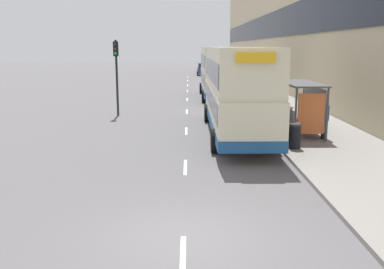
{
  "coord_description": "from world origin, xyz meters",
  "views": [
    {
      "loc": [
        0.12,
        -9.16,
        4.32
      ],
      "look_at": [
        0.36,
        20.84,
        -1.85
      ],
      "focal_mm": 40.0,
      "sensor_mm": 36.0,
      "label": 1
    }
  ],
  "objects": [
    {
      "name": "double_decker_bus_ahead",
      "position": [
        2.58,
        27.51,
        2.28
      ],
      "size": [
        2.85,
        10.52,
        4.3
      ],
      "color": "beige",
      "rests_on": "ground_plane"
    },
    {
      "name": "pedestrian_2",
      "position": [
        6.39,
        10.15,
        1.05
      ],
      "size": [
        0.35,
        0.35,
        1.79
      ],
      "color": "#23232D",
      "rests_on": "ground_plane"
    },
    {
      "name": "pavement",
      "position": [
        6.5,
        38.5,
        0.07
      ],
      "size": [
        5.0,
        93.0,
        0.14
      ],
      "color": "gray",
      "rests_on": "ground_plane"
    },
    {
      "name": "lane_mark_2",
      "position": [
        0.0,
        12.74,
        0.01
      ],
      "size": [
        0.12,
        2.0,
        0.01
      ],
      "color": "silver",
      "rests_on": "ground_plane"
    },
    {
      "name": "pedestrian_at_shelter",
      "position": [
        6.53,
        13.58,
        1.02
      ],
      "size": [
        0.34,
        0.34,
        1.72
      ],
      "color": "#23232D",
      "rests_on": "ground_plane"
    },
    {
      "name": "bus_shelter",
      "position": [
        5.77,
        11.28,
        1.88
      ],
      "size": [
        1.6,
        4.2,
        2.48
      ],
      "color": "#4C4C51",
      "rests_on": "ground_plane"
    },
    {
      "name": "lane_mark_4",
      "position": [
        0.0,
        26.41,
        0.01
      ],
      "size": [
        0.12,
        2.0,
        0.01
      ],
      "color": "silver",
      "rests_on": "ground_plane"
    },
    {
      "name": "double_decker_bus_near",
      "position": [
        2.47,
        11.68,
        2.29
      ],
      "size": [
        2.85,
        11.52,
        4.3
      ],
      "color": "beige",
      "rests_on": "ground_plane"
    },
    {
      "name": "terrace_facade",
      "position": [
        10.49,
        38.5,
        7.31
      ],
      "size": [
        3.1,
        93.0,
        14.63
      ],
      "color": "#C6B793",
      "rests_on": "ground_plane"
    },
    {
      "name": "lane_mark_5",
      "position": [
        0.0,
        33.25,
        0.01
      ],
      "size": [
        0.12,
        2.0,
        0.01
      ],
      "color": "silver",
      "rests_on": "ground_plane"
    },
    {
      "name": "car_0",
      "position": [
        2.96,
        50.87,
        0.83
      ],
      "size": [
        1.98,
        4.36,
        1.67
      ],
      "color": "silver",
      "rests_on": "ground_plane"
    },
    {
      "name": "car_1",
      "position": [
        2.38,
        57.39,
        0.9
      ],
      "size": [
        1.94,
        3.89,
        1.84
      ],
      "color": "navy",
      "rests_on": "ground_plane"
    },
    {
      "name": "traffic_light_far_kerb",
      "position": [
        -4.4,
        17.92,
        3.2
      ],
      "size": [
        0.3,
        0.32,
        4.75
      ],
      "color": "black",
      "rests_on": "ground_plane"
    },
    {
      "name": "lane_mark_6",
      "position": [
        0.0,
        40.08,
        0.01
      ],
      "size": [
        0.12,
        2.0,
        0.01
      ],
      "color": "silver",
      "rests_on": "ground_plane"
    },
    {
      "name": "litter_bin",
      "position": [
        4.55,
        8.3,
        0.67
      ],
      "size": [
        0.55,
        0.55,
        1.05
      ],
      "color": "black",
      "rests_on": "ground_plane"
    },
    {
      "name": "lane_mark_1",
      "position": [
        0.0,
        5.91,
        0.01
      ],
      "size": [
        0.12,
        2.0,
        0.01
      ],
      "color": "silver",
      "rests_on": "ground_plane"
    },
    {
      "name": "ground_plane",
      "position": [
        0.0,
        0.0,
        0.0
      ],
      "size": [
        220.0,
        220.0,
        0.0
      ],
      "primitive_type": "plane",
      "color": "#5B595B"
    },
    {
      "name": "lane_mark_3",
      "position": [
        0.0,
        19.58,
        0.01
      ],
      "size": [
        0.12,
        2.0,
        0.01
      ],
      "color": "silver",
      "rests_on": "ground_plane"
    },
    {
      "name": "lane_mark_7",
      "position": [
        0.0,
        46.92,
        0.01
      ],
      "size": [
        0.12,
        2.0,
        0.01
      ],
      "color": "silver",
      "rests_on": "ground_plane"
    },
    {
      "name": "lane_mark_8",
      "position": [
        0.0,
        53.75,
        0.01
      ],
      "size": [
        0.12,
        2.0,
        0.01
      ],
      "color": "silver",
      "rests_on": "ground_plane"
    },
    {
      "name": "pedestrian_1",
      "position": [
        4.48,
        8.86,
        1.02
      ],
      "size": [
        0.34,
        0.34,
        1.73
      ],
      "color": "#23232D",
      "rests_on": "ground_plane"
    },
    {
      "name": "lane_mark_0",
      "position": [
        0.0,
        -0.93,
        0.01
      ],
      "size": [
        0.12,
        2.0,
        0.01
      ],
      "color": "silver",
      "rests_on": "ground_plane"
    }
  ]
}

